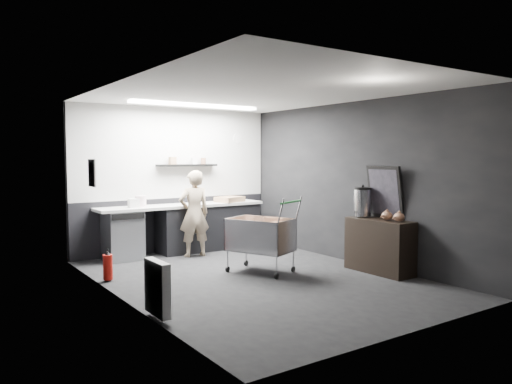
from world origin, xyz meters
TOP-DOWN VIEW (x-y plane):
  - floor at (0.00, 0.00)m, footprint 5.50×5.50m
  - ceiling at (0.00, 0.00)m, footprint 5.50×5.50m
  - wall_back at (0.00, 2.75)m, footprint 5.50×0.00m
  - wall_front at (0.00, -2.75)m, footprint 5.50×0.00m
  - wall_left at (-2.00, 0.00)m, footprint 0.00×5.50m
  - wall_right at (2.00, 0.00)m, footprint 0.00×5.50m
  - kitchen_wall_panel at (0.00, 2.73)m, footprint 3.95×0.02m
  - dado_panel at (0.00, 2.73)m, footprint 3.95×0.02m
  - floating_shelf at (0.20, 2.62)m, footprint 1.20×0.22m
  - wall_clock at (1.40, 2.72)m, footprint 0.20×0.03m
  - poster at (-1.98, 1.30)m, footprint 0.02×0.30m
  - poster_red_band at (-1.98, 1.30)m, footprint 0.02×0.22m
  - radiator at (-1.94, -0.90)m, footprint 0.10×0.50m
  - ceiling_strip at (0.00, 1.85)m, footprint 2.40×0.20m
  - prep_counter at (0.14, 2.42)m, footprint 3.20×0.61m
  - person at (0.00, 1.97)m, footprint 0.61×0.44m
  - shopping_cart at (0.27, 0.30)m, footprint 1.00×1.26m
  - sideboard at (1.79, -0.73)m, footprint 0.47×1.10m
  - fire_extinguisher at (-1.85, 1.07)m, footprint 0.14×0.14m
  - cardboard_box at (0.99, 2.37)m, footprint 0.60×0.52m
  - pink_tub at (-0.82, 2.42)m, footprint 0.20×0.20m
  - white_container at (-0.96, 2.37)m, footprint 0.18×0.14m

SIDE VIEW (x-z plane):
  - floor at x=0.00m, z-range 0.00..0.00m
  - fire_extinguisher at x=-1.85m, z-range -0.01..0.44m
  - radiator at x=-1.94m, z-range 0.05..0.65m
  - prep_counter at x=0.14m, z-range 0.01..0.91m
  - dado_panel at x=0.00m, z-range 0.00..1.00m
  - sideboard at x=1.79m, z-range -0.30..1.35m
  - shopping_cart at x=0.27m, z-range -0.03..1.10m
  - person at x=0.00m, z-range 0.00..1.54m
  - cardboard_box at x=0.99m, z-range 0.90..1.00m
  - white_container at x=-0.96m, z-range 0.90..1.05m
  - pink_tub at x=-0.82m, z-range 0.90..1.10m
  - wall_back at x=0.00m, z-range -1.40..4.10m
  - wall_front at x=0.00m, z-range -1.40..4.10m
  - wall_left at x=-2.00m, z-range -1.40..4.10m
  - wall_right at x=2.00m, z-range -1.40..4.10m
  - poster at x=-1.98m, z-range 1.35..1.75m
  - floating_shelf at x=0.20m, z-range 1.60..1.64m
  - poster_red_band at x=-1.98m, z-range 1.57..1.67m
  - kitchen_wall_panel at x=0.00m, z-range 1.00..2.70m
  - wall_clock at x=1.40m, z-range 2.05..2.25m
  - ceiling_strip at x=0.00m, z-range 2.65..2.69m
  - ceiling at x=0.00m, z-range 2.70..2.70m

